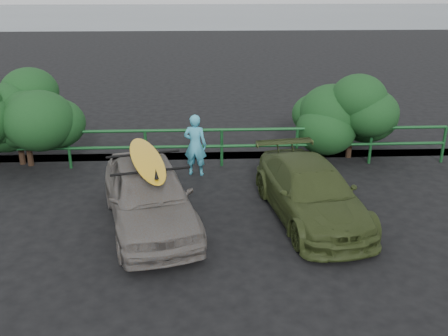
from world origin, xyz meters
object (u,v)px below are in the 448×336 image
(guardrail, at_px, (184,148))
(man, at_px, (195,145))
(olive_vehicle, at_px, (311,192))
(surfboard, at_px, (147,159))
(sedan, at_px, (149,195))

(guardrail, relative_size, man, 8.85)
(guardrail, xyz_separation_m, man, (0.31, -0.60, 0.27))
(olive_vehicle, xyz_separation_m, man, (-2.42, 2.53, 0.21))
(surfboard, bearing_deg, sedan, 0.00)
(sedan, bearing_deg, olive_vehicle, -10.22)
(guardrail, distance_m, man, 0.72)
(sedan, bearing_deg, guardrail, 65.76)
(man, bearing_deg, surfboard, 84.63)
(surfboard, bearing_deg, guardrail, 65.76)
(guardrail, distance_m, olive_vehicle, 4.15)
(guardrail, height_order, man, man)
(olive_vehicle, relative_size, man, 2.51)
(guardrail, distance_m, surfboard, 3.53)
(olive_vehicle, bearing_deg, sedan, 175.17)
(man, bearing_deg, olive_vehicle, 146.51)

